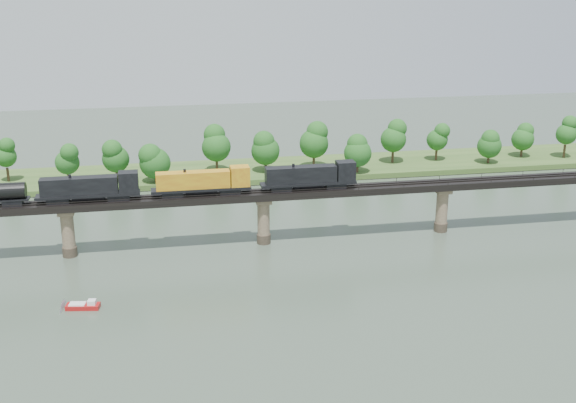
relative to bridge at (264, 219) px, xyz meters
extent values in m
plane|color=#354336|center=(0.00, -30.00, -5.46)|extent=(400.00, 400.00, 0.00)
cube|color=#365321|center=(0.00, 55.00, -4.66)|extent=(300.00, 24.00, 1.60)
cylinder|color=#473A2D|center=(-40.00, 0.00, -4.46)|extent=(3.00, 3.00, 2.00)
cylinder|color=#8A755A|center=(-40.00, 0.00, 0.04)|extent=(2.60, 2.60, 9.00)
cube|color=#8A755A|center=(-40.00, 0.00, 4.04)|extent=(3.20, 3.20, 1.00)
cylinder|color=#473A2D|center=(0.00, 0.00, -4.46)|extent=(3.00, 3.00, 2.00)
cylinder|color=#8A755A|center=(0.00, 0.00, 0.04)|extent=(2.60, 2.60, 9.00)
cube|color=#8A755A|center=(0.00, 0.00, 4.04)|extent=(3.20, 3.20, 1.00)
cylinder|color=#473A2D|center=(40.00, 0.00, -4.46)|extent=(3.00, 3.00, 2.00)
cylinder|color=#8A755A|center=(40.00, 0.00, 0.04)|extent=(2.60, 2.60, 9.00)
cube|color=#8A755A|center=(40.00, 0.00, 4.04)|extent=(3.20, 3.20, 1.00)
cube|color=black|center=(0.00, 0.00, 5.29)|extent=(220.00, 5.00, 1.50)
cube|color=black|center=(0.00, -0.75, 6.12)|extent=(220.00, 0.12, 0.16)
cube|color=black|center=(0.00, 0.75, 6.12)|extent=(220.00, 0.12, 0.16)
cube|color=black|center=(0.00, -2.40, 6.74)|extent=(220.00, 0.10, 0.10)
cube|color=black|center=(0.00, 2.40, 6.74)|extent=(220.00, 0.10, 0.10)
cube|color=black|center=(0.00, -2.40, 6.39)|extent=(0.08, 0.08, 0.70)
cube|color=black|center=(0.00, 2.40, 6.39)|extent=(0.08, 0.08, 0.70)
cylinder|color=#382619|center=(-60.94, 54.18, -2.00)|extent=(0.70, 0.70, 3.71)
sphere|color=#154C16|center=(-60.94, 54.18, 2.95)|extent=(5.67, 5.67, 5.67)
sphere|color=#154C16|center=(-60.94, 54.18, 6.04)|extent=(4.25, 4.25, 4.25)
cylinder|color=#382619|center=(-44.43, 46.31, -2.10)|extent=(0.70, 0.70, 3.51)
sphere|color=#154C16|center=(-44.43, 46.31, 2.57)|extent=(6.31, 6.31, 6.31)
sphere|color=#154C16|center=(-44.43, 46.31, 5.50)|extent=(4.73, 4.73, 4.73)
cylinder|color=#382619|center=(-32.24, 48.84, -2.19)|extent=(0.70, 0.70, 3.34)
sphere|color=#154C16|center=(-32.24, 48.84, 2.27)|extent=(7.18, 7.18, 7.18)
sphere|color=#154C16|center=(-32.24, 48.84, 5.06)|extent=(5.39, 5.39, 5.39)
cylinder|color=#382619|center=(-22.01, 46.15, -2.45)|extent=(0.70, 0.70, 2.83)
sphere|color=#154C16|center=(-22.01, 46.15, 1.32)|extent=(8.26, 8.26, 8.26)
sphere|color=#154C16|center=(-22.01, 46.15, 3.68)|extent=(6.19, 6.19, 6.19)
cylinder|color=#382619|center=(-5.04, 52.68, -1.88)|extent=(0.70, 0.70, 3.96)
sphere|color=#154C16|center=(-5.04, 52.68, 3.41)|extent=(8.07, 8.07, 8.07)
sphere|color=#154C16|center=(-5.04, 52.68, 6.71)|extent=(6.05, 6.05, 6.05)
cylinder|color=#382619|center=(8.52, 51.14, -2.23)|extent=(0.70, 0.70, 3.27)
sphere|color=#154C16|center=(8.52, 51.14, 2.13)|extent=(8.03, 8.03, 8.03)
sphere|color=#154C16|center=(8.52, 51.14, 4.85)|extent=(6.02, 6.02, 6.02)
cylinder|color=#382619|center=(22.65, 52.31, -1.90)|extent=(0.70, 0.70, 3.92)
sphere|color=#154C16|center=(22.65, 52.31, 3.33)|extent=(8.29, 8.29, 8.29)
sphere|color=#154C16|center=(22.65, 52.31, 6.60)|extent=(6.21, 6.21, 6.21)
cylinder|color=#382619|center=(33.59, 45.35, -2.35)|extent=(0.70, 0.70, 3.02)
sphere|color=#154C16|center=(33.59, 45.35, 1.69)|extent=(7.74, 7.74, 7.74)
sphere|color=#154C16|center=(33.59, 45.35, 4.21)|extent=(5.80, 5.80, 5.80)
cylinder|color=#382619|center=(46.81, 54.03, -1.96)|extent=(0.70, 0.70, 3.80)
sphere|color=#154C16|center=(46.81, 54.03, 3.10)|extent=(7.47, 7.47, 7.47)
sphere|color=#154C16|center=(46.81, 54.03, 6.27)|extent=(5.60, 5.60, 5.60)
cylinder|color=#382619|center=(60.48, 54.26, -2.17)|extent=(0.70, 0.70, 3.38)
sphere|color=#154C16|center=(60.48, 54.26, 2.34)|extent=(6.23, 6.23, 6.23)
sphere|color=#154C16|center=(60.48, 54.26, 5.16)|extent=(4.67, 4.67, 4.67)
cylinder|color=#382619|center=(74.35, 48.39, -2.47)|extent=(0.70, 0.70, 2.77)
sphere|color=#154C16|center=(74.35, 48.39, 1.22)|extent=(7.04, 7.04, 7.04)
sphere|color=#154C16|center=(74.35, 48.39, 3.54)|extent=(5.28, 5.28, 5.28)
cylinder|color=#382619|center=(87.62, 53.57, -2.39)|extent=(0.70, 0.70, 2.94)
sphere|color=#154C16|center=(87.62, 53.57, 1.54)|extent=(6.73, 6.73, 6.73)
sphere|color=#154C16|center=(87.62, 53.57, 3.99)|extent=(5.05, 5.05, 5.05)
cylinder|color=#382619|center=(99.73, 50.10, -1.89)|extent=(0.70, 0.70, 3.94)
sphere|color=#154C16|center=(99.73, 50.10, 3.37)|extent=(6.17, 6.17, 6.17)
sphere|color=#154C16|center=(99.73, 50.10, 6.65)|extent=(4.62, 4.62, 4.62)
cube|color=black|center=(15.53, 0.00, 6.63)|extent=(4.29, 2.57, 1.18)
cube|color=black|center=(3.74, 0.00, 6.63)|extent=(4.29, 2.57, 1.18)
cube|color=black|center=(9.64, 0.00, 7.38)|extent=(20.36, 3.22, 0.54)
cube|color=black|center=(8.03, 0.00, 9.36)|extent=(15.00, 2.89, 3.43)
cube|color=black|center=(17.67, 0.00, 9.68)|extent=(3.86, 3.22, 4.07)
cylinder|color=black|center=(9.64, 0.00, 6.79)|extent=(6.43, 1.50, 1.50)
cube|color=black|center=(-6.98, 0.00, 6.63)|extent=(4.29, 2.57, 1.18)
cube|color=black|center=(-18.77, 0.00, 6.63)|extent=(4.29, 2.57, 1.18)
cube|color=black|center=(-12.87, 0.00, 7.38)|extent=(20.36, 3.22, 0.54)
cube|color=gold|center=(-14.48, 0.00, 9.36)|extent=(15.00, 2.89, 3.43)
cube|color=gold|center=(-4.83, 0.00, 9.68)|extent=(3.86, 3.22, 4.07)
cylinder|color=black|center=(-12.87, 0.00, 6.79)|extent=(6.43, 1.50, 1.50)
cube|color=black|center=(-29.48, 0.00, 6.63)|extent=(4.29, 2.57, 1.18)
cube|color=black|center=(-41.27, 0.00, 6.63)|extent=(4.29, 2.57, 1.18)
cube|color=black|center=(-35.38, 0.00, 7.38)|extent=(20.36, 3.22, 0.54)
cube|color=black|center=(-36.99, 0.00, 9.36)|extent=(15.00, 2.89, 3.43)
cube|color=black|center=(-27.34, 0.00, 9.68)|extent=(3.86, 3.22, 4.07)
cylinder|color=black|center=(-35.38, 0.00, 6.79)|extent=(6.43, 1.50, 1.50)
cube|color=black|center=(-49.85, 0.00, 6.63)|extent=(3.75, 2.36, 1.18)
cube|color=#A51213|center=(-35.49, -25.31, -5.06)|extent=(5.94, 2.95, 0.80)
cube|color=white|center=(-36.39, -25.16, -4.61)|extent=(2.97, 2.13, 0.28)
cube|color=white|center=(-33.92, -25.57, -4.27)|extent=(1.57, 1.57, 0.80)
camera|label=1|loc=(-21.63, -142.65, 50.09)|focal=45.00mm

